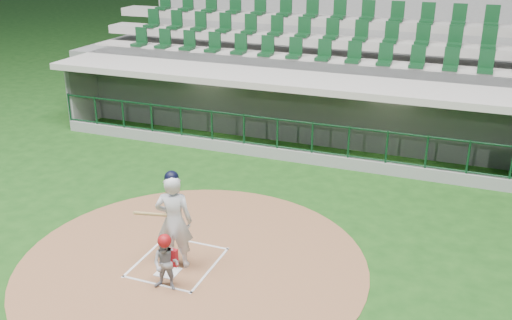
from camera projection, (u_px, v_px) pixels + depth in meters
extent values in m
plane|color=#164012|center=(184.00, 256.00, 12.03)|extent=(120.00, 120.00, 0.00)
cylinder|color=brown|center=(193.00, 263.00, 11.75)|extent=(7.20, 7.20, 0.01)
cube|color=white|center=(168.00, 272.00, 11.41)|extent=(0.43, 0.43, 0.02)
cube|color=white|center=(146.00, 255.00, 12.01)|extent=(0.05, 1.80, 0.01)
cube|color=silver|center=(210.00, 269.00, 11.51)|extent=(0.05, 1.80, 0.01)
cube|color=silver|center=(196.00, 243.00, 12.50)|extent=(1.55, 0.05, 0.01)
cube|color=silver|center=(156.00, 284.00, 11.03)|extent=(1.55, 0.05, 0.01)
cube|color=gray|center=(292.00, 158.00, 18.73)|extent=(15.00, 3.00, 0.10)
cube|color=gray|center=(307.00, 104.00, 19.59)|extent=(15.00, 0.20, 2.70)
cube|color=#9F9C8D|center=(307.00, 98.00, 19.40)|extent=(13.50, 0.04, 0.90)
cube|color=gray|center=(97.00, 95.00, 20.72)|extent=(0.20, 3.00, 2.70)
cube|color=#A29C93|center=(292.00, 75.00, 17.45)|extent=(15.40, 3.50, 0.20)
cube|color=gray|center=(277.00, 154.00, 17.13)|extent=(15.00, 0.15, 0.40)
cube|color=black|center=(278.00, 104.00, 16.54)|extent=(15.00, 0.01, 0.95)
cube|color=brown|center=(302.00, 140.00, 19.53)|extent=(12.75, 0.40, 0.45)
cube|color=white|center=(207.00, 69.00, 18.72)|extent=(1.30, 0.35, 0.04)
cube|color=white|center=(392.00, 86.00, 16.71)|extent=(1.30, 0.35, 0.04)
imported|color=#A71218|center=(155.00, 107.00, 20.87)|extent=(1.27, 0.89, 1.80)
imported|color=#A51611|center=(254.00, 123.00, 19.50)|extent=(0.97, 0.51, 1.58)
imported|color=maroon|center=(311.00, 122.00, 19.09)|extent=(1.03, 0.80, 1.87)
imported|color=maroon|center=(468.00, 140.00, 17.36)|extent=(1.86, 1.09, 1.91)
cube|color=slate|center=(320.00, 85.00, 20.91)|extent=(17.00, 6.50, 2.50)
cube|color=#A49D94|center=(310.00, 62.00, 19.19)|extent=(16.60, 0.95, 0.30)
cube|color=gray|center=(318.00, 41.00, 19.80)|extent=(16.60, 0.95, 0.30)
cube|color=gray|center=(326.00, 21.00, 20.42)|extent=(16.60, 0.95, 0.30)
cube|color=slate|center=(343.00, 33.00, 23.30)|extent=(17.00, 0.25, 5.05)
imported|color=silver|center=(174.00, 221.00, 11.29)|extent=(0.84, 0.67, 2.02)
sphere|color=black|center=(171.00, 178.00, 10.94)|extent=(0.28, 0.28, 0.28)
cylinder|color=tan|center=(156.00, 214.00, 11.07)|extent=(0.58, 0.79, 0.39)
imported|color=#96969C|center=(166.00, 264.00, 10.71)|extent=(0.57, 0.47, 1.09)
sphere|color=maroon|center=(164.00, 241.00, 10.53)|extent=(0.26, 0.26, 0.26)
cube|color=#A5111B|center=(170.00, 257.00, 10.81)|extent=(0.32, 0.10, 0.35)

